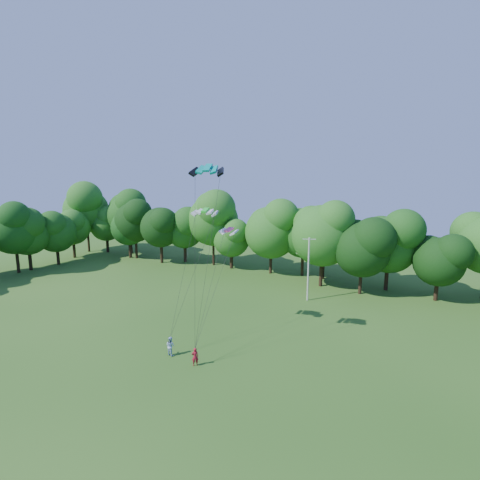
% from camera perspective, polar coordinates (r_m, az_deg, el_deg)
% --- Properties ---
extents(ground, '(160.00, 160.00, 0.00)m').
position_cam_1_polar(ground, '(27.92, -15.12, -25.00)').
color(ground, '#255015').
rests_on(ground, ground).
extents(utility_pole, '(1.52, 0.69, 8.04)m').
position_cam_1_polar(utility_pole, '(47.34, 10.37, -4.29)').
color(utility_pole, beige).
rests_on(utility_pole, ground).
extents(kite_flyer_left, '(0.68, 0.66, 1.58)m').
position_cam_1_polar(kite_flyer_left, '(32.90, -6.87, -17.24)').
color(kite_flyer_left, maroon).
rests_on(kite_flyer_left, ground).
extents(kite_flyer_right, '(0.93, 0.78, 1.71)m').
position_cam_1_polar(kite_flyer_right, '(34.83, -10.56, -15.58)').
color(kite_flyer_right, '#A6C1E6').
rests_on(kite_flyer_right, ground).
extents(kite_teal, '(3.00, 1.84, 0.71)m').
position_cam_1_polar(kite_teal, '(31.92, -4.96, 10.91)').
color(kite_teal, '#048E84').
rests_on(kite_teal, ground).
extents(kite_green, '(2.65, 1.59, 0.42)m').
position_cam_1_polar(kite_green, '(36.18, -5.34, 4.55)').
color(kite_green, '#1FD027').
rests_on(kite_green, ground).
extents(kite_pink, '(2.00, 1.16, 0.41)m').
position_cam_1_polar(kite_pink, '(36.65, -1.69, 1.60)').
color(kite_pink, '#F44388').
rests_on(kite_pink, ground).
extents(tree_back_west, '(7.24, 7.24, 10.54)m').
position_cam_1_polar(tree_back_west, '(72.37, -16.59, 2.50)').
color(tree_back_west, black).
rests_on(tree_back_west, ground).
extents(tree_back_center, '(8.20, 8.20, 11.93)m').
position_cam_1_polar(tree_back_center, '(56.69, 12.74, 1.47)').
color(tree_back_center, black).
rests_on(tree_back_center, ground).
extents(tree_flank_west, '(8.32, 8.32, 12.10)m').
position_cam_1_polar(tree_flank_west, '(68.64, -31.22, 1.83)').
color(tree_flank_west, black).
rests_on(tree_flank_west, ground).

